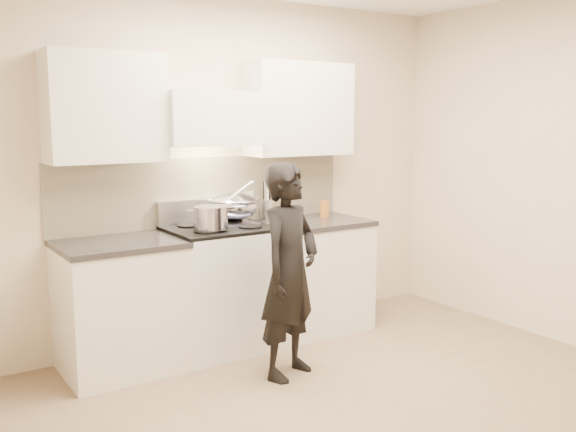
{
  "coord_description": "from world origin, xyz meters",
  "views": [
    {
      "loc": [
        -2.48,
        -2.82,
        1.76
      ],
      "look_at": [
        0.07,
        1.05,
        1.04
      ],
      "focal_mm": 40.0,
      "sensor_mm": 36.0,
      "label": 1
    }
  ],
  "objects_px": {
    "utensil_crock": "(267,208)",
    "person": "(289,271)",
    "counter_right": "(309,275)",
    "wok": "(233,206)",
    "stove": "(220,288)"
  },
  "relations": [
    {
      "from": "counter_right",
      "to": "person",
      "type": "xyz_separation_m",
      "value": [
        -0.68,
        -0.73,
        0.27
      ]
    },
    {
      "from": "stove",
      "to": "wok",
      "type": "relative_size",
      "value": 1.92
    },
    {
      "from": "counter_right",
      "to": "wok",
      "type": "xyz_separation_m",
      "value": [
        -0.63,
        0.14,
        0.61
      ]
    },
    {
      "from": "utensil_crock",
      "to": "wok",
      "type": "bearing_deg",
      "value": -164.89
    },
    {
      "from": "stove",
      "to": "wok",
      "type": "height_order",
      "value": "wok"
    },
    {
      "from": "wok",
      "to": "utensil_crock",
      "type": "relative_size",
      "value": 1.58
    },
    {
      "from": "stove",
      "to": "utensil_crock",
      "type": "relative_size",
      "value": 3.04
    },
    {
      "from": "utensil_crock",
      "to": "person",
      "type": "xyz_separation_m",
      "value": [
        -0.42,
        -0.97,
        -0.28
      ]
    },
    {
      "from": "wok",
      "to": "utensil_crock",
      "type": "distance_m",
      "value": 0.39
    },
    {
      "from": "counter_right",
      "to": "wok",
      "type": "relative_size",
      "value": 1.84
    },
    {
      "from": "utensil_crock",
      "to": "counter_right",
      "type": "bearing_deg",
      "value": -43.57
    },
    {
      "from": "person",
      "to": "wok",
      "type": "bearing_deg",
      "value": 63.34
    },
    {
      "from": "counter_right",
      "to": "utensil_crock",
      "type": "relative_size",
      "value": 2.92
    },
    {
      "from": "stove",
      "to": "person",
      "type": "height_order",
      "value": "person"
    },
    {
      "from": "wok",
      "to": "person",
      "type": "distance_m",
      "value": 0.93
    }
  ]
}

